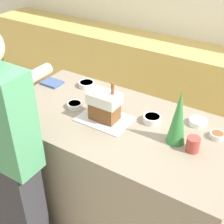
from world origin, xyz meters
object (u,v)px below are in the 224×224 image
candy_bowl_near_tray_right (198,122)px  person (8,154)px  decorative_tree (178,118)px  candy_bowl_beside_tree (87,84)px  candy_bowl_far_right (75,105)px  baking_tray (105,119)px  cookbook (52,83)px  candy_bowl_far_left (152,119)px  mug (193,144)px  candy_bowl_center_rear (217,135)px  gingerbread_house (104,105)px  candy_bowl_behind_tray (108,95)px

candy_bowl_near_tray_right → person: (-0.94, -0.91, -0.07)m
decorative_tree → person: person is taller
candy_bowl_beside_tree → candy_bowl_far_right: (0.12, -0.32, -0.00)m
baking_tray → candy_bowl_near_tray_right: bearing=26.9°
candy_bowl_beside_tree → cookbook: (-0.28, -0.12, -0.01)m
candy_bowl_far_left → person: 1.01m
candy_bowl_far_right → mug: (0.94, -0.01, 0.03)m
candy_bowl_far_left → candy_bowl_beside_tree: bearing=165.6°
candy_bowl_center_rear → cookbook: 1.44m
candy_bowl_far_right → cookbook: size_ratio=0.69×
gingerbread_house → mug: size_ratio=2.98×
baking_tray → gingerbread_house: gingerbread_house is taller
candy_bowl_near_tray_right → candy_bowl_far_right: same height
candy_bowl_behind_tray → candy_bowl_center_rear: candy_bowl_behind_tray is taller
gingerbread_house → candy_bowl_near_tray_right: 0.67m
gingerbread_house → candy_bowl_near_tray_right: (0.59, 0.30, -0.10)m
candy_bowl_behind_tray → candy_bowl_beside_tree: bearing=165.4°
candy_bowl_beside_tree → person: size_ratio=0.08×
candy_bowl_behind_tray → mug: bearing=-18.2°
candy_bowl_beside_tree → candy_bowl_near_tray_right: (1.00, -0.04, -0.00)m
baking_tray → candy_bowl_center_rear: candy_bowl_center_rear is taller
gingerbread_house → candy_bowl_near_tray_right: bearing=26.9°
candy_bowl_behind_tray → candy_bowl_center_rear: 0.89m
decorative_tree → person: 1.11m
decorative_tree → candy_bowl_far_right: 0.83m
gingerbread_house → decorative_tree: decorative_tree is taller
baking_tray → candy_bowl_far_left: size_ratio=2.90×
decorative_tree → cookbook: size_ratio=2.24×
candy_bowl_far_right → mug: 0.94m
gingerbread_house → mug: 0.66m
candy_bowl_near_tray_right → candy_bowl_center_rear: (0.16, -0.08, -0.00)m
decorative_tree → candy_bowl_far_left: 0.31m
gingerbread_house → candy_bowl_beside_tree: (-0.41, 0.34, -0.10)m
gingerbread_house → candy_bowl_behind_tray: 0.31m
candy_bowl_behind_tray → candy_bowl_center_rear: (0.89, -0.05, -0.01)m
baking_tray → candy_bowl_far_right: (-0.28, 0.01, 0.02)m
candy_bowl_far_left → candy_bowl_center_rear: candy_bowl_far_left is taller
candy_bowl_far_right → person: size_ratio=0.07×
candy_bowl_center_rear → cookbook: size_ratio=0.58×
person → candy_bowl_far_left: bearing=49.2°
gingerbread_house → decorative_tree: 0.54m
mug → decorative_tree: bearing=168.8°
baking_tray → candy_bowl_near_tray_right: (0.59, 0.30, 0.02)m
candy_bowl_behind_tray → candy_bowl_far_right: (-0.14, -0.25, -0.01)m
baking_tray → person: (-0.35, -0.61, -0.06)m
candy_bowl_far_left → candy_bowl_behind_tray: bearing=165.7°
gingerbread_house → candy_bowl_behind_tray: (-0.14, 0.27, -0.09)m
decorative_tree → candy_bowl_beside_tree: size_ratio=2.76×
candy_bowl_beside_tree → decorative_tree: bearing=-18.1°
baking_tray → candy_bowl_far_left: (0.31, 0.15, 0.02)m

